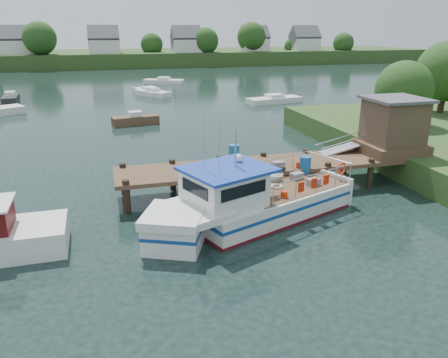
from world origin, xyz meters
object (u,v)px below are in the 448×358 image
object	(u,v)px
lobster_boat	(248,203)
moored_far	(164,81)
moored_e	(11,98)
moored_b	(153,93)
moored_d	(149,92)
dock	(351,141)
moored_rowboat	(135,120)
moored_c	(274,100)

from	to	relation	value
lobster_boat	moored_far	distance (m)	50.02
moored_far	moored_e	xyz separation A→B (m)	(-19.00, -12.43, 0.08)
moored_b	moored_d	world-z (taller)	moored_b
dock	moored_rowboat	world-z (taller)	dock
moored_rowboat	moored_e	world-z (taller)	moored_e
lobster_boat	moored_d	world-z (taller)	lobster_boat
moored_rowboat	moored_far	bearing A→B (deg)	98.45
dock	moored_b	size ratio (longest dim) A/B	3.45
dock	moored_c	distance (m)	26.13
moored_far	moored_c	bearing A→B (deg)	-57.30
moored_b	moored_c	distance (m)	15.07
moored_rowboat	moored_far	size ratio (longest dim) A/B	0.67
moored_d	moored_e	world-z (taller)	moored_e
moored_far	dock	bearing A→B (deg)	-77.18
lobster_boat	moored_c	xyz separation A→B (m)	(12.79, 29.15, -0.56)
dock	moored_far	world-z (taller)	dock
moored_c	moored_e	world-z (taller)	moored_e
moored_rowboat	moored_e	bearing A→B (deg)	150.09
dock	moored_b	world-z (taller)	dock
moored_rowboat	moored_c	bearing A→B (deg)	46.15
dock	moored_d	world-z (taller)	dock
moored_c	moored_e	bearing A→B (deg)	162.96
moored_b	moored_d	bearing A→B (deg)	118.84
moored_c	moored_rowboat	bearing A→B (deg)	-155.89
moored_d	moored_far	bearing A→B (deg)	84.19
dock	moored_far	distance (m)	46.37
dock	moored_c	size ratio (longest dim) A/B	2.54
moored_e	dock	bearing A→B (deg)	-69.74
moored_far	moored_c	size ratio (longest dim) A/B	0.94
moored_far	lobster_boat	bearing A→B (deg)	-85.60
dock	lobster_boat	bearing A→B (deg)	-152.18
moored_c	moored_d	world-z (taller)	moored_d
lobster_boat	moored_far	bearing A→B (deg)	64.83
moored_b	moored_e	size ratio (longest dim) A/B	1.08
moored_rowboat	lobster_boat	bearing A→B (deg)	-60.69
moored_rowboat	moored_d	world-z (taller)	moored_rowboat
moored_far	moored_d	bearing A→B (deg)	-99.15
moored_e	moored_d	bearing A→B (deg)	-7.15
moored_b	moored_rowboat	bearing A→B (deg)	-83.64
moored_far	moored_e	world-z (taller)	moored_e
moored_far	moored_b	world-z (taller)	moored_b
lobster_boat	moored_b	xyz separation A→B (m)	(0.32, 37.61, -0.53)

